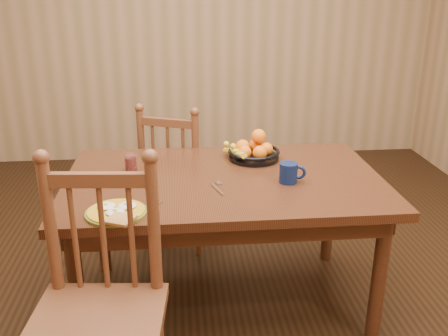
{
  "coord_description": "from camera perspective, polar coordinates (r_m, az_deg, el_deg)",
  "views": [
    {
      "loc": [
        -0.23,
        -2.35,
        1.69
      ],
      "look_at": [
        0.0,
        0.0,
        0.8
      ],
      "focal_mm": 40.0,
      "sensor_mm": 36.0,
      "label": 1
    }
  ],
  "objects": [
    {
      "name": "room",
      "position": [
        2.38,
        0.0,
        12.48
      ],
      "size": [
        4.52,
        5.02,
        2.72
      ],
      "color": "black",
      "rests_on": "ground"
    },
    {
      "name": "dining_table",
      "position": [
        2.57,
        0.0,
        -2.82
      ],
      "size": [
        1.6,
        1.0,
        0.75
      ],
      "color": "black",
      "rests_on": "ground"
    },
    {
      "name": "chair_far",
      "position": [
        3.3,
        -5.26,
        -1.14
      ],
      "size": [
        0.56,
        0.55,
        0.96
      ],
      "rotation": [
        0.0,
        0.0,
        2.76
      ],
      "color": "#502C18",
      "rests_on": "ground"
    },
    {
      "name": "chair_near",
      "position": [
        2.0,
        -14.13,
        -15.56
      ],
      "size": [
        0.53,
        0.51,
        1.08
      ],
      "rotation": [
        0.0,
        0.0,
        -0.09
      ],
      "color": "#502C18",
      "rests_on": "ground"
    },
    {
      "name": "breakfast_plate",
      "position": [
        2.19,
        -12.19,
        -4.93
      ],
      "size": [
        0.26,
        0.3,
        0.04
      ],
      "color": "#59601E",
      "rests_on": "dining_table"
    },
    {
      "name": "fork",
      "position": [
        2.41,
        -0.68,
        -2.2
      ],
      "size": [
        0.06,
        0.18,
        0.0
      ],
      "rotation": [
        0.0,
        0.0,
        0.31
      ],
      "color": "silver",
      "rests_on": "dining_table"
    },
    {
      "name": "spoon",
      "position": [
        2.27,
        -8.02,
        -3.84
      ],
      "size": [
        0.06,
        0.15,
        0.01
      ],
      "rotation": [
        0.0,
        0.0,
        -0.43
      ],
      "color": "silver",
      "rests_on": "dining_table"
    },
    {
      "name": "coffee_mug",
      "position": [
        2.48,
        7.48,
        -0.52
      ],
      "size": [
        0.13,
        0.09,
        0.1
      ],
      "color": "#0A173C",
      "rests_on": "dining_table"
    },
    {
      "name": "juice_glass",
      "position": [
        2.65,
        -10.61,
        0.55
      ],
      "size": [
        0.06,
        0.06,
        0.09
      ],
      "color": "silver",
      "rests_on": "dining_table"
    },
    {
      "name": "fruit_bowl",
      "position": [
        2.79,
        3.34,
        1.96
      ],
      "size": [
        0.32,
        0.29,
        0.17
      ],
      "color": "black",
      "rests_on": "dining_table"
    }
  ]
}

